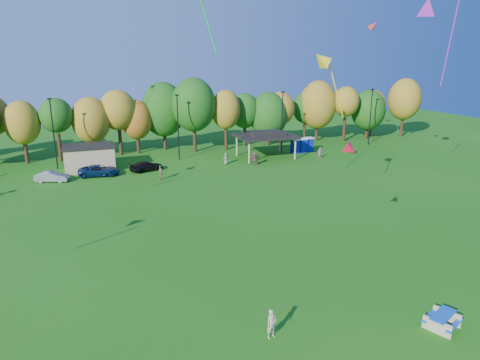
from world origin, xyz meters
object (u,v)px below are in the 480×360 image
object	(u,v)px
car_c	(99,171)
car_d	(147,166)
car_b	(52,177)
porta_potties	(302,145)
picnic_table	(442,320)
kite_flyer	(272,324)

from	to	relation	value
car_c	car_d	distance (m)	5.80
car_b	car_d	xyz separation A→B (m)	(11.01, 1.26, 0.00)
porta_potties	picnic_table	size ratio (longest dim) A/B	1.62
car_b	car_c	bearing A→B (deg)	-62.88
porta_potties	car_d	xyz separation A→B (m)	(-24.02, -3.29, -0.47)
picnic_table	car_c	world-z (taller)	car_c
porta_potties	car_b	xyz separation A→B (m)	(-35.03, -4.55, -0.48)
porta_potties	car_b	bearing A→B (deg)	-172.60
kite_flyer	car_b	world-z (taller)	kite_flyer
kite_flyer	car_c	bearing A→B (deg)	88.99
porta_potties	kite_flyer	bearing A→B (deg)	-120.12
picnic_table	car_b	distance (m)	42.91
picnic_table	kite_flyer	world-z (taller)	kite_flyer
kite_flyer	car_d	distance (m)	36.42
car_c	car_d	size ratio (longest dim) A/B	1.12
car_b	porta_potties	bearing A→B (deg)	-64.46
car_c	car_b	bearing A→B (deg)	106.25
car_b	car_d	world-z (taller)	car_d
porta_potties	car_b	size ratio (longest dim) A/B	0.99
porta_potties	picnic_table	bearing A→B (deg)	-108.67
porta_potties	car_c	bearing A→B (deg)	-172.88
car_b	car_c	distance (m)	5.30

